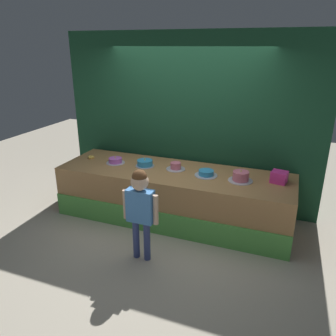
% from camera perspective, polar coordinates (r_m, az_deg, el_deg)
% --- Properties ---
extents(ground_plane, '(12.00, 12.00, 0.00)m').
position_cam_1_polar(ground_plane, '(4.78, -1.28, -11.33)').
color(ground_plane, '#BCB29E').
extents(stage_platform, '(3.47, 1.08, 0.77)m').
position_cam_1_polar(stage_platform, '(5.02, 0.96, -4.66)').
color(stage_platform, '#B27F4C').
rests_on(stage_platform, ground_plane).
extents(curtain_backdrop, '(4.16, 0.08, 2.73)m').
position_cam_1_polar(curtain_backdrop, '(5.27, 3.42, 7.87)').
color(curtain_backdrop, '#19472D').
rests_on(curtain_backdrop, ground_plane).
extents(child_figure, '(0.46, 0.21, 1.19)m').
position_cam_1_polar(child_figure, '(3.93, -4.80, -6.05)').
color(child_figure, '#3F4C8C').
rests_on(child_figure, ground_plane).
extents(pink_box, '(0.23, 0.22, 0.16)m').
position_cam_1_polar(pink_box, '(4.70, 18.64, -1.48)').
color(pink_box, '#F2369E').
rests_on(pink_box, stage_platform).
extents(donut, '(0.11, 0.11, 0.04)m').
position_cam_1_polar(donut, '(5.57, -13.15, 1.83)').
color(donut, '#F2BF4C').
rests_on(donut, stage_platform).
extents(cake_far_left, '(0.29, 0.29, 0.13)m').
position_cam_1_polar(cake_far_left, '(5.26, -9.08, 1.25)').
color(cake_far_left, silver).
rests_on(cake_far_left, stage_platform).
extents(cake_left, '(0.29, 0.29, 0.15)m').
position_cam_1_polar(cake_left, '(5.08, -4.02, 0.84)').
color(cake_left, silver).
rests_on(cake_left, stage_platform).
extents(cake_center, '(0.28, 0.28, 0.11)m').
position_cam_1_polar(cake_center, '(4.93, 1.34, 0.26)').
color(cake_center, silver).
rests_on(cake_center, stage_platform).
extents(cake_right, '(0.33, 0.33, 0.08)m').
position_cam_1_polar(cake_right, '(4.73, 6.60, -0.91)').
color(cake_right, silver).
rests_on(cake_right, stage_platform).
extents(cake_far_right, '(0.34, 0.34, 0.18)m').
position_cam_1_polar(cake_far_right, '(4.61, 12.45, -1.47)').
color(cake_far_right, silver).
rests_on(cake_far_right, stage_platform).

